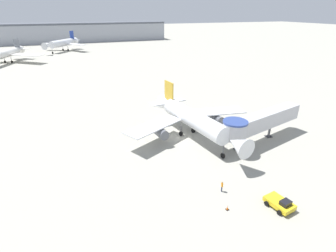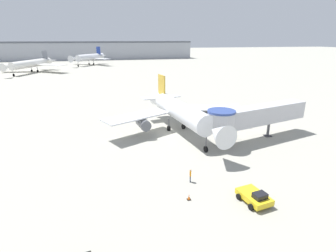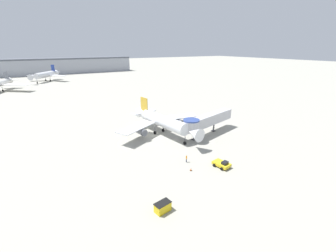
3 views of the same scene
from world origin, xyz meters
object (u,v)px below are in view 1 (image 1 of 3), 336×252
object	(u,v)px
main_airplane	(192,119)
background_jet_gray_tail	(4,54)
traffic_cone_apron_front	(228,208)
jet_bridge	(258,122)
traffic_cone_starboard_wing	(237,127)
ground_crew_marshaller	(222,186)
background_jet_blue_tail	(63,43)
pushback_tug_yellow	(280,203)

from	to	relation	value
main_airplane	background_jet_gray_tail	distance (m)	106.28
background_jet_gray_tail	traffic_cone_apron_front	bearing A→B (deg)	-49.53
jet_bridge	background_jet_gray_tail	bearing A→B (deg)	104.14
jet_bridge	main_airplane	bearing A→B (deg)	133.82
traffic_cone_starboard_wing	ground_crew_marshaller	size ratio (longest dim) A/B	0.48
background_jet_gray_tail	background_jet_blue_tail	size ratio (longest dim) A/B	1.31
jet_bridge	background_jet_gray_tail	world-z (taller)	background_jet_gray_tail
traffic_cone_starboard_wing	background_jet_gray_tail	size ratio (longest dim) A/B	0.02
pushback_tug_yellow	ground_crew_marshaller	xyz separation A→B (m)	(-4.97, 5.28, 0.28)
main_airplane	jet_bridge	bearing A→B (deg)	-40.76
ground_crew_marshaller	pushback_tug_yellow	bearing A→B (deg)	-118.66
traffic_cone_starboard_wing	background_jet_blue_tail	world-z (taller)	background_jet_blue_tail
traffic_cone_apron_front	ground_crew_marshaller	bearing A→B (deg)	69.46
background_jet_blue_tail	traffic_cone_apron_front	bearing A→B (deg)	-46.98
jet_bridge	traffic_cone_apron_front	size ratio (longest dim) A/B	29.13
ground_crew_marshaller	background_jet_gray_tail	world-z (taller)	background_jet_gray_tail
traffic_cone_apron_front	traffic_cone_starboard_wing	distance (m)	24.69
background_jet_blue_tail	traffic_cone_starboard_wing	bearing A→B (deg)	-39.54
pushback_tug_yellow	background_jet_blue_tail	xyz separation A→B (m)	(-21.12, 148.92, 4.00)
ground_crew_marshaller	background_jet_gray_tail	bearing A→B (deg)	38.21
pushback_tug_yellow	ground_crew_marshaller	bearing A→B (deg)	124.00
background_jet_gray_tail	pushback_tug_yellow	bearing A→B (deg)	-47.17
traffic_cone_apron_front	background_jet_blue_tail	world-z (taller)	background_jet_blue_tail
traffic_cone_apron_front	background_jet_blue_tail	xyz separation A→B (m)	(-14.91, 146.94, 4.34)
pushback_tug_yellow	traffic_cone_apron_front	distance (m)	6.53
traffic_cone_apron_front	main_airplane	bearing A→B (deg)	76.42
main_airplane	traffic_cone_apron_front	world-z (taller)	main_airplane
main_airplane	traffic_cone_starboard_wing	bearing A→B (deg)	-8.21
main_airplane	pushback_tug_yellow	world-z (taller)	main_airplane
traffic_cone_apron_front	background_jet_gray_tail	size ratio (longest dim) A/B	0.02
main_airplane	jet_bridge	world-z (taller)	main_airplane
main_airplane	ground_crew_marshaller	world-z (taller)	main_airplane
main_airplane	background_jet_gray_tail	xyz separation A→B (m)	(-44.84, 96.36, 0.44)
pushback_tug_yellow	background_jet_blue_tail	bearing A→B (deg)	88.77
jet_bridge	traffic_cone_starboard_wing	bearing A→B (deg)	72.10
jet_bridge	background_jet_blue_tail	world-z (taller)	background_jet_blue_tail
jet_bridge	background_jet_gray_tail	size ratio (longest dim) A/B	0.57
main_airplane	background_jet_blue_tail	bearing A→B (deg)	90.25
traffic_cone_apron_front	background_jet_blue_tail	distance (m)	147.75
pushback_tug_yellow	background_jet_blue_tail	distance (m)	150.47
background_jet_blue_tail	ground_crew_marshaller	bearing A→B (deg)	-46.37
main_airplane	ground_crew_marshaller	distance (m)	16.84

